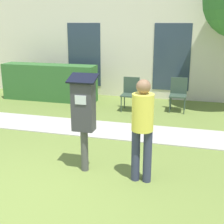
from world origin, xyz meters
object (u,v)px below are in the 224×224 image
Objects in this scene: outdoor_chair_middle at (131,91)px; outdoor_chair_right at (178,92)px; person_standing at (142,123)px; parking_meter at (83,111)px; outdoor_chair_left at (86,89)px.

outdoor_chair_middle is 1.00× the size of outdoor_chair_right.
outdoor_chair_middle is (-0.99, 3.83, -0.40)m from person_standing.
person_standing is at bearing -6.02° from parking_meter.
parking_meter is 0.96m from person_standing.
outdoor_chair_right is (1.22, 4.00, -0.49)m from parking_meter.
outdoor_chair_left is 1.26m from outdoor_chair_middle.
parking_meter is at bearing -107.85° from outdoor_chair_middle.
outdoor_chair_middle is (-0.03, 3.73, -0.49)m from parking_meter.
outdoor_chair_left is 1.00× the size of outdoor_chair_middle.
outdoor_chair_middle is at bearing 131.82° from person_standing.
outdoor_chair_right is (1.26, 0.26, 0.00)m from outdoor_chair_middle.
outdoor_chair_middle is at bearing 90.53° from parking_meter.
outdoor_chair_left is at bearing 109.30° from parking_meter.
parking_meter is 1.77× the size of outdoor_chair_right.
person_standing is at bearing -54.81° from outdoor_chair_left.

